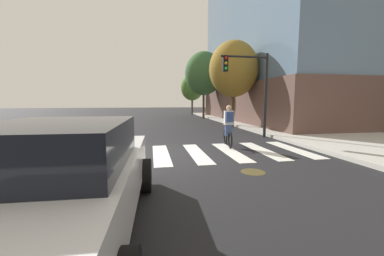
# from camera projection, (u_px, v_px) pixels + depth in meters

# --- Properties ---
(ground_plane) EXTENTS (120.00, 120.00, 0.00)m
(ground_plane) POSITION_uv_depth(u_px,v_px,m) (166.00, 154.00, 8.07)
(ground_plane) COLOR black
(sidewalk) EXTENTS (6.50, 50.00, 0.15)m
(sidewalk) POSITION_uv_depth(u_px,v_px,m) (377.00, 144.00, 9.60)
(sidewalk) COLOR #B2AFA8
(sidewalk) RESTS_ON ground
(crosswalk_stripes) EXTENTS (9.38, 3.21, 0.01)m
(crosswalk_stripes) POSITION_uv_depth(u_px,v_px,m) (179.00, 154.00, 8.15)
(crosswalk_stripes) COLOR silver
(crosswalk_stripes) RESTS_ON ground
(manhole_cover) EXTENTS (0.64, 0.64, 0.01)m
(manhole_cover) POSITION_uv_depth(u_px,v_px,m) (253.00, 172.00, 6.07)
(manhole_cover) COLOR #473D1E
(manhole_cover) RESTS_ON ground
(sedan_near) EXTENTS (2.29, 4.66, 1.59)m
(sedan_near) POSITION_uv_depth(u_px,v_px,m) (64.00, 180.00, 3.06)
(sedan_near) COLOR silver
(sedan_near) RESTS_ON ground
(cyclist) EXTENTS (0.39, 1.70, 1.69)m
(cyclist) POSITION_uv_depth(u_px,v_px,m) (228.00, 126.00, 9.38)
(cyclist) COLOR black
(cyclist) RESTS_ON ground
(traffic_light_near) EXTENTS (2.47, 0.28, 4.20)m
(traffic_light_near) POSITION_uv_depth(u_px,v_px,m) (251.00, 81.00, 11.47)
(traffic_light_near) COLOR black
(traffic_light_near) RESTS_ON ground
(fire_hydrant) EXTENTS (0.33, 0.22, 0.78)m
(fire_hydrant) POSITION_uv_depth(u_px,v_px,m) (273.00, 121.00, 15.46)
(fire_hydrant) COLOR gold
(fire_hydrant) RESTS_ON sidewalk
(street_tree_near) EXTENTS (3.38, 3.38, 6.00)m
(street_tree_near) POSITION_uv_depth(u_px,v_px,m) (233.00, 69.00, 16.10)
(street_tree_near) COLOR #4C3823
(street_tree_near) RESTS_ON ground
(street_tree_mid) EXTENTS (3.93, 3.93, 6.99)m
(street_tree_mid) POSITION_uv_depth(u_px,v_px,m) (204.00, 74.00, 24.29)
(street_tree_mid) COLOR #4C3823
(street_tree_mid) RESTS_ON ground
(street_tree_far) EXTENTS (3.07, 3.07, 5.45)m
(street_tree_far) POSITION_uv_depth(u_px,v_px,m) (192.00, 88.00, 31.51)
(street_tree_far) COLOR #4C3823
(street_tree_far) RESTS_ON ground
(corner_building) EXTENTS (19.57, 18.84, 15.15)m
(corner_building) POSITION_uv_depth(u_px,v_px,m) (330.00, 41.00, 21.83)
(corner_building) COLOR brown
(corner_building) RESTS_ON ground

